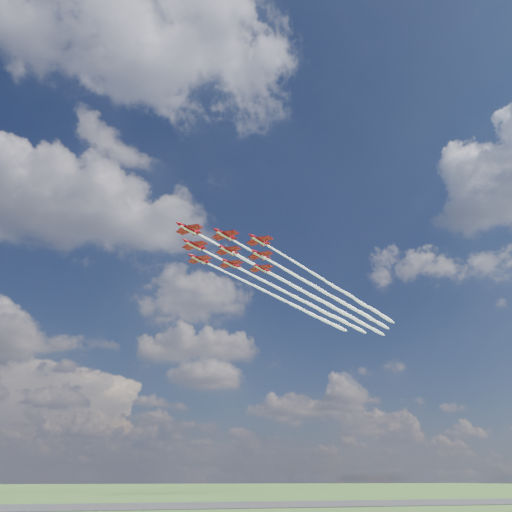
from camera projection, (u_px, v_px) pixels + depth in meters
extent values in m
plane|color=#2D511E|center=(212.00, 494.00, 135.96)|extent=(600.00, 600.00, 0.00)
cube|color=#38383A|center=(278.00, 504.00, 83.14)|extent=(180.00, 22.00, 0.10)
cylinder|color=#A60915|center=(188.00, 229.00, 154.53)|extent=(6.68, 5.67, 1.06)
cone|color=#A60915|center=(177.00, 223.00, 150.96)|extent=(2.17, 2.04, 1.06)
cone|color=#A60915|center=(198.00, 234.00, 157.89)|extent=(1.73, 1.66, 0.97)
ellipsoid|color=black|center=(184.00, 225.00, 153.28)|extent=(2.11, 1.94, 0.69)
cube|color=#A60915|center=(189.00, 230.00, 154.87)|extent=(7.98, 8.85, 0.14)
cube|color=#A60915|center=(197.00, 233.00, 157.39)|extent=(3.23, 3.55, 0.12)
cube|color=#A60915|center=(197.00, 231.00, 157.89)|extent=(1.29, 1.07, 1.74)
cube|color=white|center=(188.00, 230.00, 154.34)|extent=(6.18, 5.22, 0.12)
cylinder|color=#A60915|center=(224.00, 235.00, 158.21)|extent=(6.68, 5.67, 1.06)
cone|color=#A60915|center=(215.00, 229.00, 154.64)|extent=(2.17, 2.04, 1.06)
cone|color=#A60915|center=(233.00, 240.00, 161.57)|extent=(1.73, 1.66, 0.97)
ellipsoid|color=black|center=(221.00, 231.00, 156.96)|extent=(2.11, 1.94, 0.69)
cube|color=#A60915|center=(225.00, 235.00, 158.55)|extent=(7.98, 8.85, 0.14)
cube|color=#A60915|center=(232.00, 239.00, 161.07)|extent=(3.23, 3.55, 0.12)
cube|color=#A60915|center=(232.00, 237.00, 161.56)|extent=(1.29, 1.07, 1.74)
cube|color=white|center=(224.00, 236.00, 158.01)|extent=(6.18, 5.22, 0.12)
cylinder|color=#A60915|center=(194.00, 245.00, 165.19)|extent=(6.68, 5.67, 1.06)
cone|color=#A60915|center=(184.00, 240.00, 161.62)|extent=(2.17, 2.04, 1.06)
cone|color=#A60915|center=(203.00, 250.00, 168.55)|extent=(1.73, 1.66, 0.97)
ellipsoid|color=black|center=(190.00, 242.00, 163.94)|extent=(2.11, 1.94, 0.69)
cube|color=#A60915|center=(195.00, 246.00, 165.53)|extent=(7.98, 8.85, 0.14)
cube|color=#A60915|center=(202.00, 249.00, 168.05)|extent=(3.23, 3.55, 0.12)
cube|color=#A60915|center=(202.00, 247.00, 168.55)|extent=(1.29, 1.07, 1.74)
cube|color=white|center=(194.00, 246.00, 164.99)|extent=(6.18, 5.22, 0.12)
cylinder|color=#A60915|center=(259.00, 240.00, 161.88)|extent=(6.68, 5.67, 1.06)
cone|color=#A60915|center=(250.00, 235.00, 158.31)|extent=(2.17, 2.04, 1.06)
cone|color=#A60915|center=(267.00, 245.00, 165.24)|extent=(1.73, 1.66, 0.97)
ellipsoid|color=black|center=(255.00, 237.00, 160.63)|extent=(2.11, 1.94, 0.69)
cube|color=#A60915|center=(260.00, 241.00, 162.22)|extent=(7.98, 8.85, 0.14)
cube|color=#A60915|center=(266.00, 244.00, 164.74)|extent=(3.23, 3.55, 0.12)
cube|color=#A60915|center=(266.00, 242.00, 165.24)|extent=(1.29, 1.07, 1.74)
cube|color=white|center=(259.00, 242.00, 161.68)|extent=(6.18, 5.22, 0.12)
cylinder|color=#A60915|center=(227.00, 250.00, 168.86)|extent=(6.68, 5.67, 1.06)
cone|color=#A60915|center=(218.00, 245.00, 165.29)|extent=(2.17, 2.04, 1.06)
cone|color=#A60915|center=(236.00, 254.00, 172.22)|extent=(1.73, 1.66, 0.97)
ellipsoid|color=black|center=(224.00, 247.00, 167.61)|extent=(2.11, 1.94, 0.69)
cube|color=#A60915|center=(228.00, 251.00, 169.20)|extent=(7.98, 8.85, 0.14)
cube|color=#A60915|center=(234.00, 254.00, 171.72)|extent=(3.23, 3.55, 0.12)
cube|color=#A60915|center=(235.00, 252.00, 172.22)|extent=(1.29, 1.07, 1.74)
cube|color=white|center=(227.00, 251.00, 168.67)|extent=(6.18, 5.22, 0.12)
cylinder|color=#A60915|center=(199.00, 259.00, 175.85)|extent=(6.68, 5.67, 1.06)
cone|color=#A60915|center=(189.00, 255.00, 172.27)|extent=(2.17, 2.04, 1.06)
cone|color=#A60915|center=(207.00, 263.00, 179.20)|extent=(1.73, 1.66, 0.97)
ellipsoid|color=black|center=(195.00, 256.00, 174.59)|extent=(2.11, 1.94, 0.69)
cube|color=#A60915|center=(200.00, 260.00, 176.18)|extent=(7.98, 8.85, 0.14)
cube|color=#A60915|center=(206.00, 263.00, 178.70)|extent=(3.23, 3.55, 0.12)
cube|color=#A60915|center=(206.00, 261.00, 179.20)|extent=(1.29, 1.07, 1.74)
cube|color=white|center=(199.00, 260.00, 175.65)|extent=(6.18, 5.22, 0.12)
cylinder|color=#A60915|center=(260.00, 255.00, 172.54)|extent=(6.68, 5.67, 1.06)
cone|color=#A60915|center=(251.00, 250.00, 168.96)|extent=(2.17, 2.04, 1.06)
cone|color=#A60915|center=(267.00, 259.00, 175.89)|extent=(1.73, 1.66, 0.97)
ellipsoid|color=black|center=(256.00, 252.00, 171.28)|extent=(2.11, 1.94, 0.69)
cube|color=#A60915|center=(261.00, 255.00, 172.87)|extent=(7.98, 8.85, 0.14)
cube|color=#A60915|center=(266.00, 259.00, 175.39)|extent=(3.23, 3.55, 0.12)
cube|color=#A60915|center=(266.00, 256.00, 175.89)|extent=(1.29, 1.07, 1.74)
cube|color=white|center=(260.00, 256.00, 172.34)|extent=(6.18, 5.22, 0.12)
cylinder|color=#A60915|center=(230.00, 264.00, 179.52)|extent=(6.68, 5.67, 1.06)
cone|color=#A60915|center=(222.00, 259.00, 175.95)|extent=(2.17, 2.04, 1.06)
cone|color=#A60915|center=(238.00, 268.00, 182.88)|extent=(1.73, 1.66, 0.97)
ellipsoid|color=black|center=(227.00, 261.00, 178.27)|extent=(2.11, 1.94, 0.69)
cube|color=#A60915|center=(231.00, 264.00, 179.86)|extent=(7.98, 8.85, 0.14)
cube|color=#A60915|center=(237.00, 267.00, 182.38)|extent=(3.23, 3.55, 0.12)
cube|color=#A60915|center=(237.00, 265.00, 182.87)|extent=(1.29, 1.07, 1.74)
cube|color=white|center=(230.00, 265.00, 179.32)|extent=(6.18, 5.22, 0.12)
cylinder|color=#A60915|center=(260.00, 268.00, 183.19)|extent=(6.68, 5.67, 1.06)
cone|color=#A60915|center=(253.00, 264.00, 179.62)|extent=(2.17, 2.04, 1.06)
cone|color=#A60915|center=(267.00, 272.00, 186.55)|extent=(1.73, 1.66, 0.97)
ellipsoid|color=black|center=(257.00, 265.00, 181.94)|extent=(2.11, 1.94, 0.69)
cube|color=#A60915|center=(261.00, 268.00, 183.53)|extent=(7.98, 8.85, 0.14)
cube|color=#A60915|center=(266.00, 271.00, 186.05)|extent=(3.23, 3.55, 0.12)
cube|color=#A60915|center=(267.00, 269.00, 186.55)|extent=(1.29, 1.07, 1.74)
cube|color=white|center=(260.00, 269.00, 183.00)|extent=(6.18, 5.22, 0.12)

